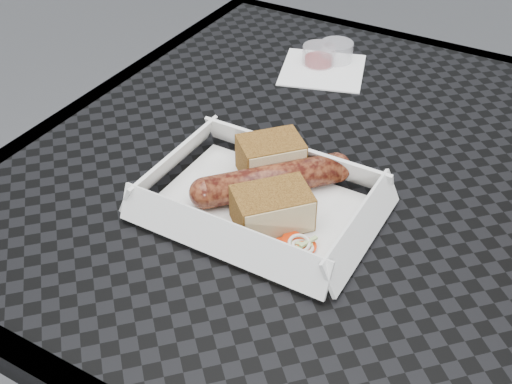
% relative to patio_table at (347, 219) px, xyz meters
% --- Properties ---
extents(patio_table, '(0.80, 0.80, 0.74)m').
position_rel_patio_table_xyz_m(patio_table, '(0.00, 0.00, 0.00)').
color(patio_table, black).
rests_on(patio_table, ground).
extents(food_tray, '(0.22, 0.15, 0.00)m').
position_rel_patio_table_xyz_m(food_tray, '(-0.06, -0.12, 0.08)').
color(food_tray, white).
rests_on(food_tray, patio_table).
extents(bratwurst, '(0.14, 0.15, 0.04)m').
position_rel_patio_table_xyz_m(bratwurst, '(-0.06, -0.09, 0.10)').
color(bratwurst, brown).
rests_on(bratwurst, food_tray).
extents(bread_near, '(0.09, 0.09, 0.04)m').
position_rel_patio_table_xyz_m(bread_near, '(-0.08, -0.06, 0.10)').
color(bread_near, brown).
rests_on(bread_near, food_tray).
extents(bread_far, '(0.09, 0.09, 0.04)m').
position_rel_patio_table_xyz_m(bread_far, '(-0.04, -0.13, 0.10)').
color(bread_far, brown).
rests_on(bread_far, food_tray).
extents(veg_garnish, '(0.03, 0.03, 0.00)m').
position_rel_patio_table_xyz_m(veg_garnish, '(0.01, -0.15, 0.08)').
color(veg_garnish, red).
rests_on(veg_garnish, food_tray).
extents(napkin, '(0.15, 0.15, 0.00)m').
position_rel_patio_table_xyz_m(napkin, '(-0.14, 0.21, 0.08)').
color(napkin, white).
rests_on(napkin, patio_table).
extents(condiment_cup_sauce, '(0.05, 0.05, 0.03)m').
position_rel_patio_table_xyz_m(condiment_cup_sauce, '(-0.15, 0.23, 0.09)').
color(condiment_cup_sauce, maroon).
rests_on(condiment_cup_sauce, patio_table).
extents(condiment_cup_empty, '(0.05, 0.05, 0.03)m').
position_rel_patio_table_xyz_m(condiment_cup_empty, '(-0.13, 0.25, 0.09)').
color(condiment_cup_empty, silver).
rests_on(condiment_cup_empty, patio_table).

